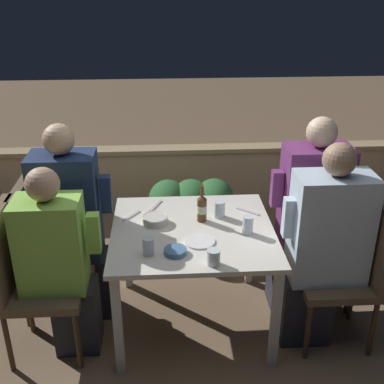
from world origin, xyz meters
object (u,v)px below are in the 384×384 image
at_px(person_green_blouse, 60,263).
at_px(person_blue_shirt, 322,248).
at_px(beer_bottle, 202,208).
at_px(chair_left_near, 24,271).
at_px(person_purple_stripe, 307,217).
at_px(chair_right_far, 336,233).
at_px(person_navy_jumper, 74,225).
at_px(chair_left_far, 43,241).
at_px(chair_right_near, 354,260).

height_order(person_green_blouse, person_blue_shirt, person_blue_shirt).
xyz_separation_m(person_green_blouse, beer_bottle, (0.86, 0.29, 0.19)).
height_order(chair_left_near, person_purple_stripe, person_purple_stripe).
bearing_deg(chair_right_far, person_navy_jumper, 179.78).
height_order(chair_left_far, person_blue_shirt, person_blue_shirt).
relative_size(chair_right_far, beer_bottle, 3.94).
xyz_separation_m(person_green_blouse, chair_left_far, (-0.17, 0.34, -0.05)).
bearing_deg(person_blue_shirt, chair_right_far, 58.12).
bearing_deg(person_blue_shirt, chair_right_near, 0.00).
relative_size(person_green_blouse, person_navy_jumper, 0.90).
bearing_deg(chair_right_near, chair_right_far, 89.89).
bearing_deg(chair_left_far, person_purple_stripe, -0.22).
distance_m(chair_left_far, chair_right_far, 1.94).
bearing_deg(person_green_blouse, chair_left_near, 180.00).
bearing_deg(beer_bottle, person_navy_jumper, 176.43).
xyz_separation_m(person_navy_jumper, person_purple_stripe, (1.52, -0.01, 0.01)).
distance_m(chair_left_far, person_blue_shirt, 1.77).
bearing_deg(chair_left_near, person_purple_stripe, 10.58).
distance_m(chair_right_near, chair_right_far, 0.34).
bearing_deg(chair_left_far, person_blue_shirt, -11.25).
distance_m(person_navy_jumper, chair_right_far, 1.74).
relative_size(person_navy_jumper, chair_right_far, 1.40).
bearing_deg(chair_left_far, person_green_blouse, -62.76).
relative_size(chair_right_near, chair_right_far, 1.00).
bearing_deg(person_navy_jumper, person_purple_stripe, -0.25).
relative_size(chair_left_near, chair_right_near, 1.00).
distance_m(chair_left_near, chair_right_near, 1.98).
xyz_separation_m(chair_right_near, person_purple_stripe, (-0.21, 0.34, 0.12)).
bearing_deg(chair_left_far, beer_bottle, -2.85).
xyz_separation_m(person_purple_stripe, beer_bottle, (-0.70, -0.04, 0.12)).
bearing_deg(person_purple_stripe, person_blue_shirt, -90.33).
relative_size(person_purple_stripe, beer_bottle, 5.59).
relative_size(chair_left_near, chair_right_far, 1.00).
bearing_deg(chair_right_far, chair_right_near, -90.11).
relative_size(person_green_blouse, person_purple_stripe, 0.89).
distance_m(person_navy_jumper, person_blue_shirt, 1.56).
xyz_separation_m(chair_left_near, beer_bottle, (1.07, 0.29, 0.24)).
bearing_deg(chair_right_near, chair_left_near, 179.81).
height_order(chair_left_near, chair_right_far, same).
bearing_deg(chair_left_near, chair_right_far, 9.49).
height_order(person_green_blouse, chair_right_far, person_green_blouse).
height_order(person_purple_stripe, beer_bottle, person_purple_stripe).
relative_size(person_green_blouse, person_blue_shirt, 0.92).
distance_m(person_green_blouse, person_navy_jumper, 0.35).
bearing_deg(person_navy_jumper, chair_left_near, -126.24).
bearing_deg(person_navy_jumper, person_blue_shirt, -12.75).
relative_size(chair_right_near, person_purple_stripe, 0.70).
distance_m(chair_left_near, chair_left_far, 0.34).
distance_m(person_navy_jumper, chair_right_near, 1.77).
height_order(chair_left_near, chair_left_far, same).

